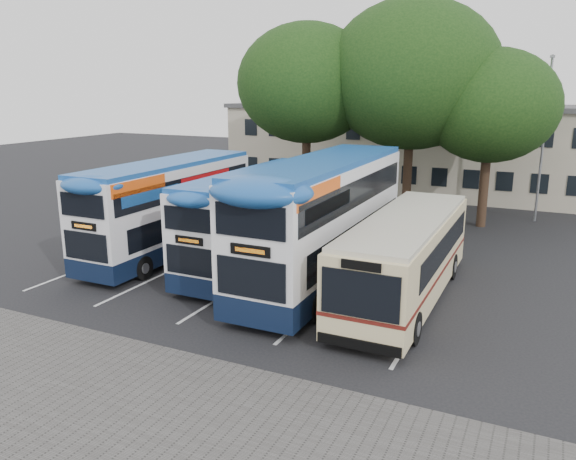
% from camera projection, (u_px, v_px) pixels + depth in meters
% --- Properties ---
extents(ground, '(120.00, 120.00, 0.00)m').
position_uv_depth(ground, '(289.00, 340.00, 16.88)').
color(ground, black).
rests_on(ground, ground).
extents(paving_strip, '(40.00, 6.00, 0.01)m').
position_uv_depth(paving_strip, '(124.00, 407.00, 13.33)').
color(paving_strip, '#595654').
rests_on(paving_strip, ground).
extents(bay_lines, '(14.12, 11.00, 0.01)m').
position_uv_depth(bay_lines, '(258.00, 274.00, 22.81)').
color(bay_lines, silver).
rests_on(bay_lines, ground).
extents(depot_building, '(32.40, 8.40, 6.20)m').
position_uv_depth(depot_building, '(452.00, 149.00, 39.73)').
color(depot_building, '#BBAF96').
rests_on(depot_building, ground).
extents(lamp_post, '(0.25, 1.05, 9.06)m').
position_uv_depth(lamp_post, '(544.00, 131.00, 30.62)').
color(lamp_post, gray).
rests_on(lamp_post, ground).
extents(tree_left, '(7.96, 7.96, 10.99)m').
position_uv_depth(tree_left, '(307.00, 84.00, 31.97)').
color(tree_left, black).
rests_on(tree_left, ground).
extents(tree_mid, '(9.54, 9.54, 12.10)m').
position_uv_depth(tree_mid, '(413.00, 75.00, 30.58)').
color(tree_mid, black).
rests_on(tree_mid, ground).
extents(tree_right, '(6.94, 6.94, 9.41)m').
position_uv_depth(tree_right, '(491.00, 106.00, 29.13)').
color(tree_right, black).
rests_on(tree_right, ground).
extents(bus_dd_left, '(2.47, 10.18, 4.24)m').
position_uv_depth(bus_dd_left, '(170.00, 204.00, 25.02)').
color(bus_dd_left, '#0E1933').
rests_on(bus_dd_left, ground).
extents(bus_dd_mid, '(2.34, 9.67, 4.03)m').
position_uv_depth(bus_dd_mid, '(257.00, 215.00, 23.33)').
color(bus_dd_mid, '#0E1933').
rests_on(bus_dd_mid, ground).
extents(bus_dd_right, '(2.79, 11.50, 4.79)m').
position_uv_depth(bus_dd_right, '(324.00, 215.00, 21.41)').
color(bus_dd_right, '#0E1933').
rests_on(bus_dd_right, ground).
extents(bus_single, '(2.60, 10.20, 3.04)m').
position_uv_depth(bus_single, '(406.00, 253.00, 19.77)').
color(bus_single, beige).
rests_on(bus_single, ground).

